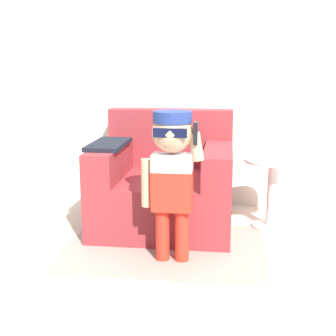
{
  "coord_description": "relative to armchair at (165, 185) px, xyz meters",
  "views": [
    {
      "loc": [
        0.23,
        -3.35,
        1.2
      ],
      "look_at": [
        -0.16,
        -0.33,
        0.52
      ],
      "focal_mm": 50.0,
      "sensor_mm": 36.0,
      "label": 1
    }
  ],
  "objects": [
    {
      "name": "wall_back",
      "position": [
        0.23,
        0.59,
        0.99
      ],
      "size": [
        10.0,
        0.05,
        2.6
      ],
      "color": "silver",
      "rests_on": "ground_plane"
    },
    {
      "name": "rug",
      "position": [
        0.07,
        -0.48,
        -0.3
      ],
      "size": [
        1.31,
        0.98,
        0.01
      ],
      "color": "#9E9384",
      "rests_on": "ground_plane"
    },
    {
      "name": "ground_plane",
      "position": [
        0.23,
        -0.03,
        -0.31
      ],
      "size": [
        10.0,
        10.0,
        0.0
      ],
      "primitive_type": "plane",
      "color": "#BCB29E"
    },
    {
      "name": "side_table",
      "position": [
        0.8,
        0.02,
        0.01
      ],
      "size": [
        0.43,
        0.43,
        0.52
      ],
      "color": "white",
      "rests_on": "ground_plane"
    },
    {
      "name": "person_child",
      "position": [
        0.13,
        -0.67,
        0.31
      ],
      "size": [
        0.38,
        0.28,
        0.93
      ],
      "color": "red",
      "rests_on": "ground_plane"
    },
    {
      "name": "armchair",
      "position": [
        0.0,
        0.0,
        0.0
      ],
      "size": [
        1.01,
        0.94,
        0.85
      ],
      "color": "maroon",
      "rests_on": "ground_plane"
    }
  ]
}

